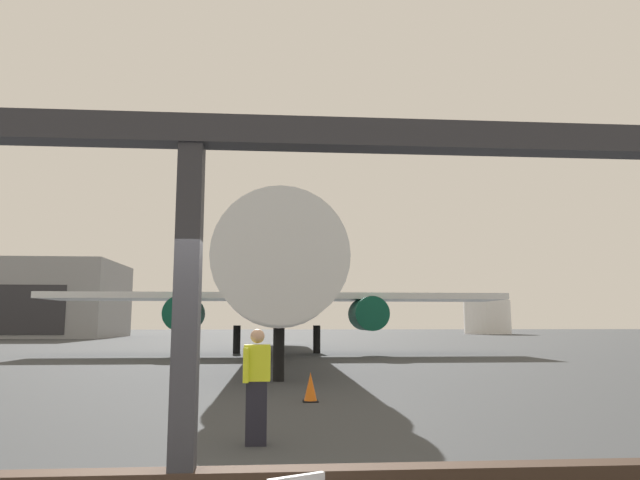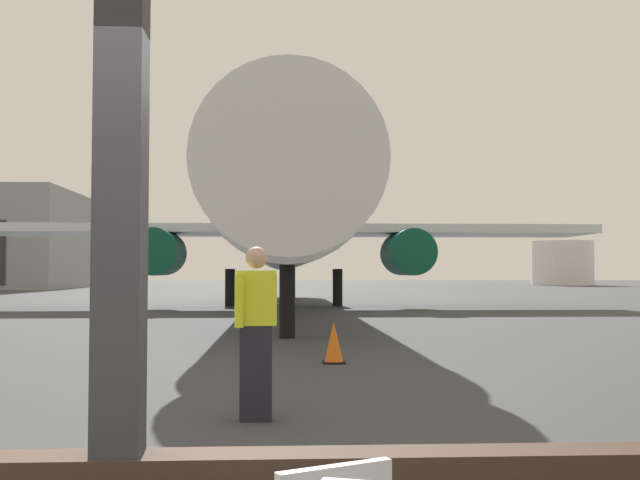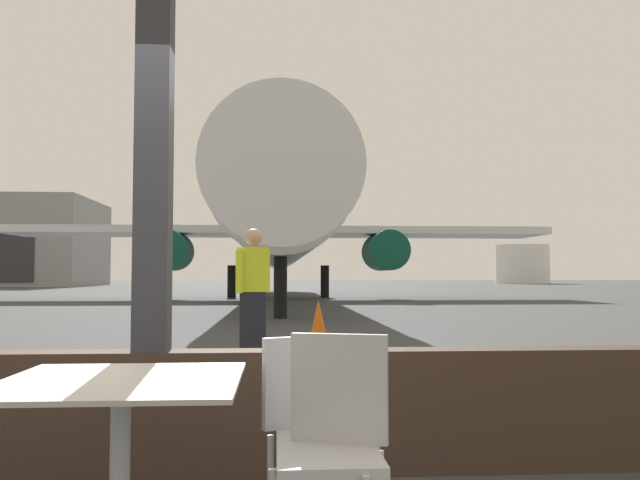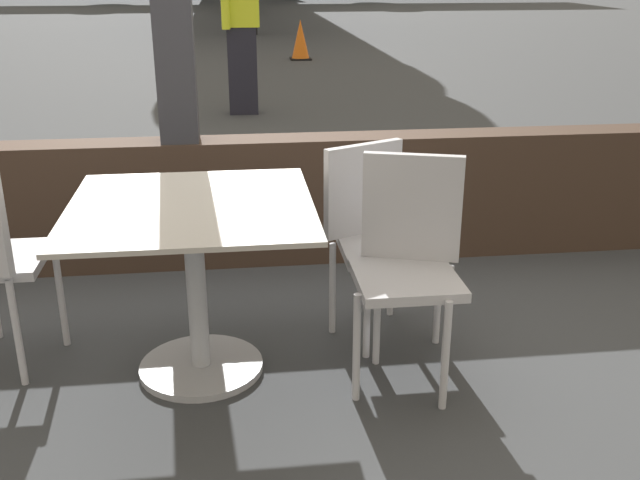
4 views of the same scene
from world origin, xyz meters
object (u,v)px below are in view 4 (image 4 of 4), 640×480
at_px(cafe_chair_window_right, 409,251).
at_px(ground_crew_worker, 241,31).
at_px(dining_table, 195,264).
at_px(cafe_chair_aisle_left, 376,226).
at_px(traffic_cone, 300,41).

relative_size(cafe_chair_window_right, ground_crew_worker, 0.53).
xyz_separation_m(dining_table, cafe_chair_aisle_left, (0.79, 0.26, 0.03)).
height_order(cafe_chair_aisle_left, traffic_cone, cafe_chair_aisle_left).
xyz_separation_m(dining_table, ground_crew_worker, (0.33, 5.61, 0.41)).
bearing_deg(traffic_cone, cafe_chair_window_right, -93.27).
distance_m(dining_table, cafe_chair_aisle_left, 0.83).
distance_m(cafe_chair_aisle_left, ground_crew_worker, 5.38).
height_order(cafe_chair_window_right, traffic_cone, cafe_chair_window_right).
relative_size(dining_table, ground_crew_worker, 0.55).
distance_m(dining_table, traffic_cone, 10.47).
relative_size(cafe_chair_window_right, traffic_cone, 1.35).
distance_m(dining_table, ground_crew_worker, 5.64).
relative_size(dining_table, cafe_chair_window_right, 1.04).
distance_m(ground_crew_worker, traffic_cone, 4.92).
relative_size(cafe_chair_aisle_left, traffic_cone, 1.29).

